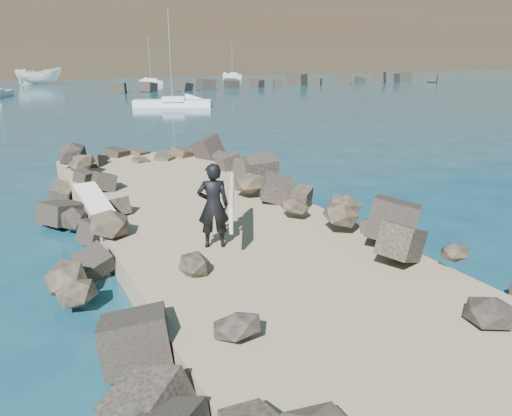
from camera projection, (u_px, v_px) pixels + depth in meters
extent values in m
plane|color=#0F384C|center=(238.00, 254.00, 12.50)|extent=(800.00, 800.00, 0.00)
cube|color=#8C7759|center=(277.00, 274.00, 10.72)|extent=(6.00, 26.00, 0.60)
cube|color=black|center=(137.00, 283.00, 9.81)|extent=(2.60, 22.00, 1.00)
cube|color=black|center=(369.00, 236.00, 12.35)|extent=(2.60, 22.00, 1.00)
cube|color=black|center=(292.00, 82.00, 74.29)|extent=(52.00, 4.00, 1.20)
cube|color=#2D4919|center=(37.00, 13.00, 147.77)|extent=(360.00, 140.00, 32.00)
cube|color=white|center=(97.00, 207.00, 12.82)|extent=(0.79, 2.39, 0.08)
imported|color=white|center=(39.00, 76.00, 76.85)|extent=(6.99, 3.22, 2.61)
imported|color=black|center=(213.00, 206.00, 11.13)|extent=(0.82, 0.67, 1.94)
cube|color=silver|center=(232.00, 201.00, 11.31)|extent=(1.10, 2.21, 0.76)
cube|color=white|center=(173.00, 104.00, 46.09)|extent=(7.06, 4.61, 0.80)
cylinder|color=gray|center=(170.00, 56.00, 44.81)|extent=(0.12, 0.12, 7.83)
cube|color=white|center=(174.00, 99.00, 45.61)|extent=(2.29, 1.91, 0.44)
cube|color=white|center=(232.00, 76.00, 100.05)|extent=(1.53, 5.54, 0.80)
cylinder|color=gray|center=(232.00, 59.00, 99.04)|extent=(0.12, 0.12, 6.03)
cube|color=white|center=(234.00, 74.00, 99.34)|extent=(0.97, 1.58, 0.44)
cube|color=white|center=(151.00, 83.00, 78.30)|extent=(2.17, 5.98, 0.80)
cylinder|color=gray|center=(149.00, 59.00, 77.24)|extent=(0.12, 0.12, 6.44)
cube|color=white|center=(152.00, 80.00, 77.57)|extent=(1.18, 1.76, 0.44)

